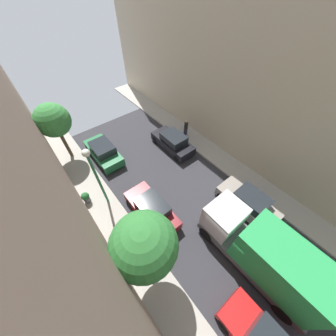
{
  "coord_description": "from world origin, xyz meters",
  "views": [
    {
      "loc": [
        -5.67,
        -1.14,
        11.85
      ],
      "look_at": [
        0.54,
        6.51,
        0.5
      ],
      "focal_mm": 20.02,
      "sensor_mm": 36.0,
      "label": 1
    }
  ],
  "objects": [
    {
      "name": "potted_plant_0",
      "position": [
        -5.71,
        7.93,
        0.65
      ],
      "size": [
        0.54,
        0.54,
        0.92
      ],
      "color": "slate",
      "rests_on": "sidewalk_left"
    },
    {
      "name": "delivery_truck",
      "position": [
        0.0,
        -1.92,
        1.79
      ],
      "size": [
        2.26,
        6.6,
        3.38
      ],
      "color": "#4C4C51",
      "rests_on": "ground"
    },
    {
      "name": "ground",
      "position": [
        0.0,
        0.0,
        0.0
      ],
      "size": [
        32.0,
        32.0,
        0.0
      ],
      "primitive_type": "plane",
      "color": "#2D2D33"
    },
    {
      "name": "sidewalk_left",
      "position": [
        -5.0,
        0.0,
        0.07
      ],
      "size": [
        2.0,
        44.0,
        0.15
      ],
      "primitive_type": "cube",
      "color": "#A8A399",
      "rests_on": "ground"
    },
    {
      "name": "pedestrian",
      "position": [
        4.73,
        8.99,
        1.07
      ],
      "size": [
        0.4,
        0.36,
        1.72
      ],
      "color": "#2D334C",
      "rests_on": "sidewalk_right"
    },
    {
      "name": "parked_car_left_4",
      "position": [
        -2.7,
        11.27,
        0.72
      ],
      "size": [
        1.78,
        4.2,
        1.57
      ],
      "color": "#1E6638",
      "rests_on": "ground"
    },
    {
      "name": "lamp_post",
      "position": [
        -4.6,
        7.0,
        3.52
      ],
      "size": [
        0.44,
        0.44,
        5.06
      ],
      "color": "#26723F",
      "rests_on": "sidewalk_left"
    },
    {
      "name": "parked_car_left_3",
      "position": [
        -2.7,
        4.23,
        0.72
      ],
      "size": [
        1.78,
        4.2,
        1.57
      ],
      "color": "maroon",
      "rests_on": "ground"
    },
    {
      "name": "street_tree_0",
      "position": [
        -4.8,
        1.45,
        4.19
      ],
      "size": [
        2.8,
        2.8,
        5.47
      ],
      "color": "brown",
      "rests_on": "sidewalk_left"
    },
    {
      "name": "sidewalk_right",
      "position": [
        5.0,
        0.0,
        0.07
      ],
      "size": [
        2.0,
        44.0,
        0.15
      ],
      "primitive_type": "cube",
      "color": "#A8A399",
      "rests_on": "ground"
    },
    {
      "name": "parked_car_right_1",
      "position": [
        2.7,
        0.51,
        0.72
      ],
      "size": [
        1.78,
        4.2,
        1.57
      ],
      "color": "gray",
      "rests_on": "ground"
    },
    {
      "name": "street_tree_2",
      "position": [
        -4.91,
        13.2,
        3.77
      ],
      "size": [
        2.52,
        2.52,
        4.91
      ],
      "color": "brown",
      "rests_on": "sidewalk_left"
    },
    {
      "name": "parked_car_right_2",
      "position": [
        2.7,
        8.5,
        0.72
      ],
      "size": [
        1.78,
        4.2,
        1.57
      ],
      "color": "black",
      "rests_on": "ground"
    },
    {
      "name": "potted_plant_1",
      "position": [
        -5.56,
        19.63,
        0.66
      ],
      "size": [
        0.62,
        0.62,
        0.92
      ],
      "color": "slate",
      "rests_on": "sidewalk_left"
    }
  ]
}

